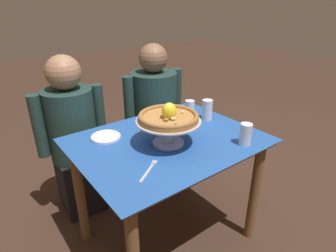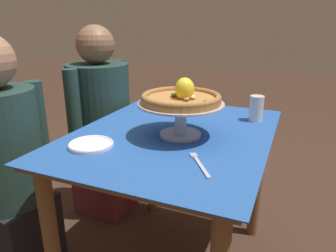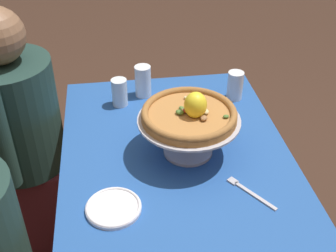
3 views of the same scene
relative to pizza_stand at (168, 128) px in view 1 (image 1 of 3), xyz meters
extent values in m
plane|color=#3D281E|center=(0.03, 0.04, -0.84)|extent=(14.00, 14.00, 0.00)
cylinder|color=brown|center=(0.47, -0.28, -0.48)|extent=(0.06, 0.06, 0.71)
cylinder|color=brown|center=(-0.42, 0.37, -0.48)|extent=(0.06, 0.06, 0.71)
cylinder|color=brown|center=(0.47, 0.37, -0.48)|extent=(0.06, 0.06, 0.71)
cube|color=brown|center=(0.03, 0.04, -0.11)|extent=(1.01, 0.77, 0.02)
cube|color=#23519E|center=(0.03, 0.04, -0.10)|extent=(1.05, 0.81, 0.00)
cylinder|color=#B7B7C1|center=(0.00, 0.00, -0.09)|extent=(0.18, 0.18, 0.01)
cylinder|color=#B7B7C1|center=(0.00, 0.00, -0.02)|extent=(0.05, 0.05, 0.12)
cylinder|color=#B7B7C1|center=(0.00, 0.00, 0.04)|extent=(0.35, 0.35, 0.01)
cylinder|color=#AD753D|center=(0.00, 0.00, 0.06)|extent=(0.33, 0.33, 0.02)
torus|color=olive|center=(0.00, 0.00, 0.07)|extent=(0.33, 0.33, 0.02)
ellipsoid|color=#4C7533|center=(0.03, 0.02, 0.07)|extent=(0.03, 0.02, 0.01)
ellipsoid|color=#4C7533|center=(0.00, 0.03, 0.07)|extent=(0.03, 0.04, 0.02)
ellipsoid|color=#4C7533|center=(-0.04, -0.12, 0.07)|extent=(0.02, 0.02, 0.01)
ellipsoid|color=#996B42|center=(-0.05, -0.04, 0.07)|extent=(0.04, 0.03, 0.02)
ellipsoid|color=#C63D28|center=(0.01, 0.01, 0.07)|extent=(0.03, 0.03, 0.02)
ellipsoid|color=beige|center=(0.01, 0.02, 0.07)|extent=(0.02, 0.02, 0.01)
ellipsoid|color=beige|center=(0.09, -0.01, 0.07)|extent=(0.02, 0.03, 0.01)
ellipsoid|color=#C63D28|center=(0.00, 0.00, 0.07)|extent=(0.03, 0.03, 0.01)
ellipsoid|color=#4C7533|center=(0.00, 0.00, 0.07)|extent=(0.03, 0.03, 0.01)
ellipsoid|color=beige|center=(-0.01, -0.05, 0.08)|extent=(0.03, 0.03, 0.02)
ellipsoid|color=yellow|center=(-0.01, -0.02, 0.10)|extent=(0.09, 0.09, 0.09)
cylinder|color=white|center=(0.33, -0.26, -0.04)|extent=(0.07, 0.07, 0.12)
cylinder|color=silver|center=(0.33, -0.26, -0.07)|extent=(0.06, 0.06, 0.06)
cylinder|color=silver|center=(0.35, 0.22, -0.04)|extent=(0.06, 0.06, 0.12)
cylinder|color=silver|center=(0.35, 0.22, -0.06)|extent=(0.06, 0.06, 0.09)
cylinder|color=white|center=(0.41, 0.12, -0.03)|extent=(0.07, 0.07, 0.14)
cylinder|color=silver|center=(0.41, 0.12, -0.06)|extent=(0.06, 0.06, 0.08)
cylinder|color=white|center=(-0.25, 0.28, -0.09)|extent=(0.17, 0.17, 0.01)
torus|color=white|center=(-0.25, 0.28, -0.09)|extent=(0.17, 0.17, 0.01)
cube|color=#B7B7C1|center=(-0.25, -0.17, -0.10)|extent=(0.14, 0.10, 0.01)
cube|color=#B7B7C1|center=(-0.18, -0.12, -0.10)|extent=(0.04, 0.04, 0.01)
cube|color=black|center=(-0.30, 0.70, -0.62)|extent=(0.30, 0.34, 0.44)
cylinder|color=#1E3833|center=(-0.30, 0.70, -0.15)|extent=(0.35, 0.35, 0.50)
sphere|color=#9E7051|center=(-0.30, 0.70, 0.21)|extent=(0.23, 0.23, 0.23)
cylinder|color=#1E3833|center=(-0.51, 0.71, -0.11)|extent=(0.08, 0.08, 0.43)
cylinder|color=#1E3833|center=(-0.10, 0.69, -0.11)|extent=(0.08, 0.08, 0.43)
cube|color=maroon|center=(0.36, 0.66, -0.60)|extent=(0.30, 0.34, 0.47)
cylinder|color=#1E3833|center=(0.36, 0.66, -0.12)|extent=(0.38, 0.38, 0.49)
sphere|color=brown|center=(0.36, 0.66, 0.23)|extent=(0.22, 0.22, 0.22)
cylinder|color=#1E3833|center=(0.14, 0.67, -0.08)|extent=(0.08, 0.08, 0.41)
cylinder|color=#1E3833|center=(0.58, 0.64, -0.08)|extent=(0.08, 0.08, 0.41)
camera|label=1|loc=(-0.84, -1.10, 0.64)|focal=30.07mm
camera|label=2|loc=(-1.16, -0.43, 0.37)|focal=33.45mm
camera|label=3|loc=(-1.20, 0.24, 0.88)|focal=46.55mm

